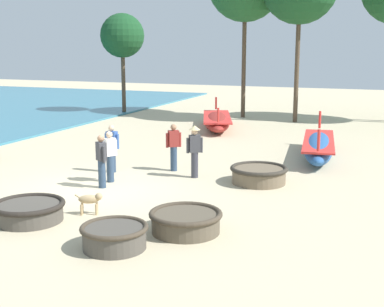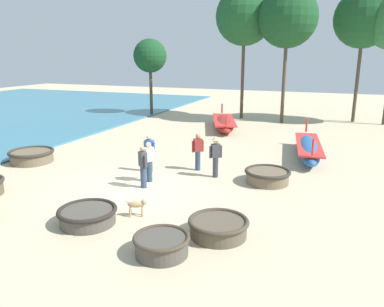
# 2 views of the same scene
# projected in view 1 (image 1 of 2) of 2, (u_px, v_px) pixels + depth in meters

# --- Properties ---
(ground_plane) EXTENTS (80.00, 80.00, 0.00)m
(ground_plane) POSITION_uv_depth(u_px,v_px,m) (92.00, 189.00, 15.56)
(ground_plane) COLOR #C6B793
(coracle_weathered) EXTENTS (1.66, 1.66, 0.49)m
(coracle_weathered) POSITION_uv_depth(u_px,v_px,m) (186.00, 221.00, 11.95)
(coracle_weathered) COLOR brown
(coracle_weathered) RESTS_ON ground
(coracle_nearest) EXTENTS (1.75, 1.75, 0.52)m
(coracle_nearest) POSITION_uv_depth(u_px,v_px,m) (259.00, 174.00, 16.20)
(coracle_nearest) COLOR brown
(coracle_nearest) RESTS_ON ground
(coracle_upturned) EXTENTS (1.72, 1.72, 0.48)m
(coracle_upturned) POSITION_uv_depth(u_px,v_px,m) (29.00, 211.00, 12.70)
(coracle_upturned) COLOR #4C473F
(coracle_upturned) RESTS_ON ground
(coracle_front_right) EXTENTS (1.41, 1.41, 0.50)m
(coracle_front_right) POSITION_uv_depth(u_px,v_px,m) (114.00, 236.00, 10.99)
(coracle_front_right) COLOR #4C473F
(coracle_front_right) RESTS_ON ground
(long_boat_ochre_hull) EXTENTS (1.77, 5.52, 1.45)m
(long_boat_ochre_hull) POSITION_uv_depth(u_px,v_px,m) (318.00, 147.00, 19.80)
(long_boat_ochre_hull) COLOR #285693
(long_boat_ochre_hull) RESTS_ON ground
(long_boat_green_hull) EXTENTS (3.06, 5.60, 1.34)m
(long_boat_green_hull) POSITION_uv_depth(u_px,v_px,m) (217.00, 121.00, 26.74)
(long_boat_green_hull) COLOR maroon
(long_boat_green_hull) RESTS_ON ground
(fisherman_crouching) EXTENTS (0.43, 0.39, 1.57)m
(fisherman_crouching) POSITION_uv_depth(u_px,v_px,m) (174.00, 146.00, 17.70)
(fisherman_crouching) COLOR #2D425B
(fisherman_crouching) RESTS_ON ground
(fisherman_standing_right) EXTENTS (0.53, 0.24, 1.57)m
(fisherman_standing_right) POSITION_uv_depth(u_px,v_px,m) (112.00, 147.00, 17.51)
(fisherman_standing_right) COLOR #2D425B
(fisherman_standing_right) RESTS_ON ground
(fisherman_hauling) EXTENTS (0.35, 0.49, 1.57)m
(fisherman_hauling) POSITION_uv_depth(u_px,v_px,m) (110.00, 155.00, 16.25)
(fisherman_hauling) COLOR #2D425B
(fisherman_hauling) RESTS_ON ground
(fisherman_standing_left) EXTENTS (0.44, 0.38, 1.57)m
(fisherman_standing_left) POSITION_uv_depth(u_px,v_px,m) (101.00, 160.00, 15.57)
(fisherman_standing_left) COLOR #2D425B
(fisherman_standing_left) RESTS_ON ground
(fisherman_by_coracle) EXTENTS (0.45, 0.37, 1.67)m
(fisherman_by_coracle) POSITION_uv_depth(u_px,v_px,m) (195.00, 148.00, 16.76)
(fisherman_by_coracle) COLOR #383842
(fisherman_by_coracle) RESTS_ON ground
(dog) EXTENTS (0.64, 0.40, 0.55)m
(dog) POSITION_uv_depth(u_px,v_px,m) (91.00, 200.00, 13.19)
(dog) COLOR tan
(dog) RESTS_ON ground
(tree_tall_back) EXTENTS (2.63, 2.63, 5.99)m
(tree_tall_back) POSITION_uv_depth(u_px,v_px,m) (122.00, 36.00, 31.92)
(tree_tall_back) COLOR #4C3D2D
(tree_tall_back) RESTS_ON ground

